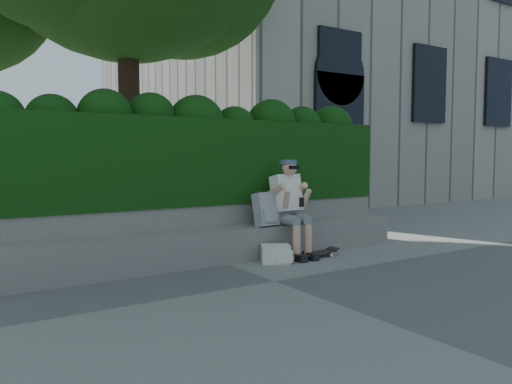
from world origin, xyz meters
TOP-DOWN VIEW (x-y plane):
  - ground at (0.00, 0.00)m, footprint 80.00×80.00m
  - bench_ledge at (0.00, 1.25)m, footprint 6.00×0.45m
  - planter_wall at (0.00, 1.73)m, footprint 6.00×0.50m
  - hedge at (0.00, 1.95)m, footprint 6.00×1.00m
  - person at (1.01, 1.07)m, footprint 0.40×0.76m
  - skateboard at (1.23, 0.75)m, footprint 0.74×0.26m
  - backpack_plaid at (0.66, 1.15)m, footprint 0.34×0.20m
  - backpack_ground at (0.58, 0.80)m, footprint 0.45×0.40m

SIDE VIEW (x-z plane):
  - ground at x=0.00m, z-range 0.00..0.00m
  - skateboard at x=1.23m, z-range 0.03..0.10m
  - backpack_ground at x=0.58m, z-range 0.00..0.24m
  - bench_ledge at x=0.00m, z-range 0.00..0.45m
  - planter_wall at x=0.00m, z-range 0.00..0.75m
  - backpack_plaid at x=0.66m, z-range 0.45..0.92m
  - person at x=1.01m, z-range 0.06..1.44m
  - hedge at x=0.00m, z-range 0.75..1.95m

